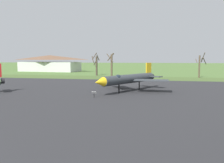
# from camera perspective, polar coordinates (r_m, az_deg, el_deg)

# --- Properties ---
(asphalt_apron) EXTENTS (94.44, 62.03, 0.05)m
(asphalt_apron) POSITION_cam_1_polar(r_m,az_deg,el_deg) (30.89, -12.13, -4.67)
(asphalt_apron) COLOR #28282B
(asphalt_apron) RESTS_ON ground
(grass_verge_strip) EXTENTS (154.44, 12.00, 0.06)m
(grass_verge_strip) POSITION_cam_1_polar(r_m,az_deg,el_deg) (66.18, 0.90, 0.90)
(grass_verge_strip) COLOR #445C2B
(grass_verge_strip) RESTS_ON ground
(jet_fighter_rear_left) EXTENTS (11.38, 14.43, 4.73)m
(jet_fighter_rear_left) POSITION_cam_1_polar(r_m,az_deg,el_deg) (38.65, 4.15, 0.69)
(jet_fighter_rear_left) COLOR #33383D
(jet_fighter_rear_left) RESTS_ON ground
(info_placard_rear_left) EXTENTS (0.63, 0.34, 0.93)m
(info_placard_rear_left) POSITION_cam_1_polar(r_m,az_deg,el_deg) (32.56, -4.42, -3.00)
(info_placard_rear_left) COLOR black
(info_placard_rear_left) RESTS_ON ground
(bare_tree_far_left) EXTENTS (2.76, 3.30, 7.49)m
(bare_tree_far_left) POSITION_cam_1_polar(r_m,az_deg,el_deg) (75.62, -3.92, 4.27)
(bare_tree_far_left) COLOR #42382D
(bare_tree_far_left) RESTS_ON ground
(bare_tree_left_of_center) EXTENTS (2.34, 3.05, 7.29)m
(bare_tree_left_of_center) POSITION_cam_1_polar(r_m,az_deg,el_deg) (71.97, -0.14, 4.37)
(bare_tree_left_of_center) COLOR brown
(bare_tree_left_of_center) RESTS_ON ground
(bare_tree_center) EXTENTS (3.04, 3.34, 7.27)m
(bare_tree_center) POSITION_cam_1_polar(r_m,az_deg,el_deg) (71.34, 20.79, 3.85)
(bare_tree_center) COLOR brown
(bare_tree_center) RESTS_ON ground
(visitor_building) EXTENTS (27.45, 13.40, 6.98)m
(visitor_building) POSITION_cam_1_polar(r_m,az_deg,el_deg) (104.59, -15.02, 4.29)
(visitor_building) COLOR beige
(visitor_building) RESTS_ON ground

